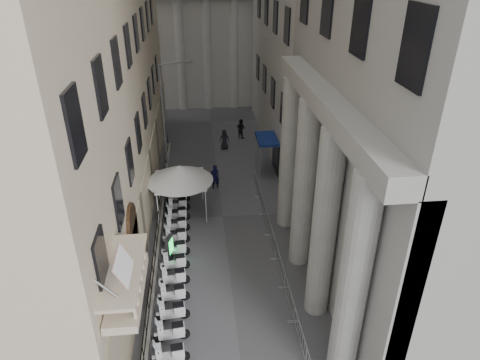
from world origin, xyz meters
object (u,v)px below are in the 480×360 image
(pedestrian_a, at_px, (215,177))
(street_lamp, at_px, (167,108))
(security_tent, at_px, (181,174))
(pedestrian_b, at_px, (241,128))
(info_kiosk, at_px, (170,248))

(pedestrian_a, bearing_deg, street_lamp, -61.99)
(security_tent, bearing_deg, pedestrian_a, 54.79)
(street_lamp, xyz_separation_m, pedestrian_a, (3.55, -4.20, -4.32))
(security_tent, distance_m, pedestrian_a, 4.70)
(security_tent, bearing_deg, pedestrian_b, 67.82)
(info_kiosk, distance_m, pedestrian_b, 19.72)
(street_lamp, relative_size, info_kiosk, 5.44)
(pedestrian_a, bearing_deg, pedestrian_b, -119.23)
(info_kiosk, distance_m, pedestrian_a, 9.18)
(pedestrian_b, bearing_deg, security_tent, 110.67)
(security_tent, xyz_separation_m, pedestrian_b, (5.51, 13.52, -2.12))
(street_lamp, distance_m, pedestrian_a, 7.00)
(pedestrian_a, relative_size, pedestrian_b, 1.01)
(street_lamp, xyz_separation_m, info_kiosk, (0.40, -12.83, -4.48))
(security_tent, relative_size, pedestrian_a, 2.32)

